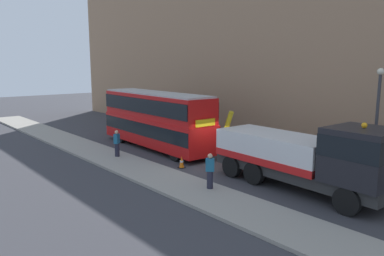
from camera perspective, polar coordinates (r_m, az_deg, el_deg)
ground_plane at (r=22.50m, az=4.12°, el=-5.79°), size 120.00×120.00×0.00m
near_kerb at (r=19.86m, az=-4.60°, el=-7.68°), size 60.00×2.80×0.15m
building_facade at (r=27.10m, az=15.13°, el=13.76°), size 60.00×1.50×16.00m
recovery_tow_truck at (r=18.41m, az=16.99°, el=-4.04°), size 10.19×2.98×3.67m
double_decker_bus at (r=26.82m, az=-5.59°, el=1.59°), size 11.12×2.97×4.06m
pedestrian_onlooker at (r=24.36m, az=-11.46°, el=-2.37°), size 0.44×0.48×1.71m
pedestrian_bystander at (r=17.79m, az=2.78°, el=-6.68°), size 0.47×0.46×1.71m
traffic_cone_near_bus at (r=21.88m, az=-1.61°, el=-5.29°), size 0.36×0.36×0.72m
street_lamp at (r=21.85m, az=26.56°, el=2.04°), size 0.36×0.36×5.83m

